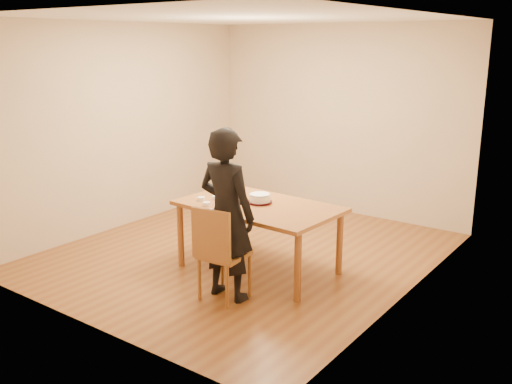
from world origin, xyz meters
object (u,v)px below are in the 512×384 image
Objects in this scene: dining_table at (259,206)px; cake_plate at (260,202)px; cake at (260,198)px; person at (227,215)px; dining_chair at (224,255)px.

cake_plate is at bearing 115.41° from dining_table.
cake_plate is (-0.02, 0.05, 0.03)m from dining_table.
cake is 0.80m from person.
person reaches higher than cake_plate.
dining_table is at bearing -67.35° from cake.
dining_table is 0.75m from person.
dining_table is 0.84m from dining_chair.
dining_chair is 0.40m from person.
cake_plate is 1.17× the size of cake.
dining_table reaches higher than dining_chair.
person is (0.15, -0.73, 0.12)m from dining_table.
dining_table is 0.10m from cake.
cake_plate is (-0.17, 0.83, 0.31)m from dining_chair.
person is at bearing 84.38° from dining_chair.
cake reaches higher than dining_chair.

